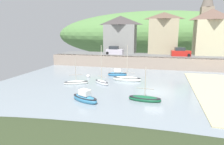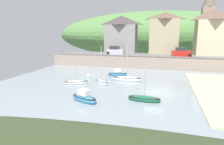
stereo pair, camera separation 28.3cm
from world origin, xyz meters
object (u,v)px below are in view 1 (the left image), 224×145
waterfront_building_left (120,34)px  sailboat_white_hull (145,99)px  sailboat_far_left (76,82)px  parked_car_by_wall (181,52)px  waterfront_building_centre (163,33)px  mooring_buoy (88,76)px  church_with_spire (206,19)px  sailboat_nearest_shore (117,74)px  rowboat_small_beached (127,79)px  parked_car_near_slipway (115,51)px  dinghy_open_wooden (85,98)px  waterfront_building_right (211,32)px  sailboat_blue_trim (102,82)px

waterfront_building_left → sailboat_white_hull: 31.16m
sailboat_far_left → parked_car_by_wall: (16.31, 19.61, 2.97)m
waterfront_building_centre → mooring_buoy: size_ratio=16.85×
church_with_spire → parked_car_by_wall: church_with_spire is taller
church_with_spire → waterfront_building_left: bearing=-169.1°
sailboat_far_left → mooring_buoy: size_ratio=7.07×
church_with_spire → waterfront_building_centre: bearing=-158.4°
waterfront_building_centre → mooring_buoy: bearing=-122.2°
waterfront_building_centre → sailboat_nearest_shore: bearing=-114.0°
rowboat_small_beached → parked_car_near_slipway: bearing=112.6°
waterfront_building_left → dinghy_open_wooden: (2.47, -30.90, -6.73)m
waterfront_building_left → parked_car_by_wall: waterfront_building_left is taller
waterfront_building_right → mooring_buoy: 30.95m
sailboat_far_left → mooring_buoy: bearing=62.1°
waterfront_building_centre → sailboat_nearest_shore: waterfront_building_centre is taller
dinghy_open_wooden → waterfront_building_left: bearing=119.1°
waterfront_building_left → waterfront_building_right: (21.33, 0.00, 0.59)m
sailboat_far_left → mooring_buoy: sailboat_far_left is taller
rowboat_small_beached → sailboat_blue_trim: (-3.37, -2.83, -0.03)m
waterfront_building_right → sailboat_blue_trim: bearing=-129.9°
sailboat_blue_trim → sailboat_white_hull: bearing=-3.7°
sailboat_nearest_shore → sailboat_blue_trim: sailboat_blue_trim is taller
sailboat_nearest_shore → dinghy_open_wooden: 13.88m
waterfront_building_right → dinghy_open_wooden: bearing=-121.4°
sailboat_nearest_shore → parked_car_near_slipway: (-3.54, 12.53, 2.86)m
sailboat_white_hull → rowboat_small_beached: bearing=116.6°
sailboat_nearest_shore → sailboat_white_hull: sailboat_white_hull is taller
sailboat_far_left → dinghy_open_wooden: 7.96m
dinghy_open_wooden → mooring_buoy: dinghy_open_wooden is taller
sailboat_blue_trim → sailboat_nearest_shore: bearing=116.7°
sailboat_far_left → rowboat_small_beached: bearing=2.2°
church_with_spire → sailboat_white_hull: 36.62m
parked_car_near_slipway → sailboat_nearest_shore: bearing=-71.1°
waterfront_building_left → sailboat_white_hull: (9.01, -29.03, -6.88)m
sailboat_far_left → sailboat_blue_trim: 3.85m
waterfront_building_right → parked_car_near_slipway: 22.69m
waterfront_building_centre → sailboat_nearest_shore: size_ratio=2.78×
church_with_spire → parked_car_near_slipway: bearing=-158.2°
waterfront_building_right → parked_car_by_wall: size_ratio=2.45×
waterfront_building_right → parked_car_by_wall: bearing=-146.1°
mooring_buoy → sailboat_far_left: bearing=-91.7°
sailboat_white_hull → sailboat_blue_trim: 9.15m
waterfront_building_left → mooring_buoy: size_ratio=15.78×
dinghy_open_wooden → sailboat_white_hull: bearing=40.5°
waterfront_building_centre → sailboat_nearest_shore: 19.95m
sailboat_white_hull → rowboat_small_beached: rowboat_small_beached is taller
sailboat_nearest_shore → sailboat_far_left: bearing=-134.2°
rowboat_small_beached → parked_car_by_wall: size_ratio=1.39×
waterfront_building_centre → church_with_spire: church_with_spire is taller
rowboat_small_beached → sailboat_blue_trim: size_ratio=1.00×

